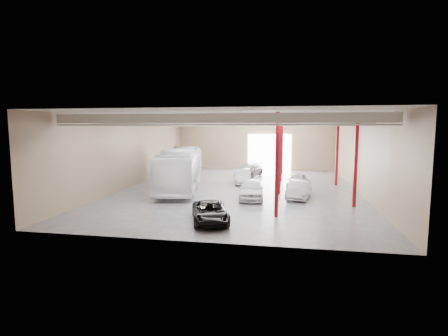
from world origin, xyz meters
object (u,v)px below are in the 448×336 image
(car_row_a, at_px, (251,189))
(car_right_far, at_px, (297,181))
(black_sedan, at_px, (210,212))
(car_row_b, at_px, (242,176))
(car_right_near, at_px, (299,189))
(coach_bus, at_px, (181,169))
(car_row_c, at_px, (249,170))

(car_row_a, height_order, car_right_far, car_row_a)
(black_sedan, xyz_separation_m, car_row_b, (0.07, 15.55, 0.12))
(car_row_b, bearing_deg, car_right_near, -59.18)
(coach_bus, height_order, car_row_c, coach_bus)
(car_right_near, bearing_deg, coach_bus, 176.75)
(car_row_b, bearing_deg, car_right_far, -25.18)
(coach_bus, distance_m, car_row_c, 11.32)
(car_row_a, relative_size, car_right_far, 1.17)
(black_sedan, bearing_deg, car_row_c, 72.29)
(coach_bus, bearing_deg, car_row_b, 25.89)
(car_row_a, height_order, car_right_near, car_row_a)
(black_sedan, bearing_deg, car_row_b, 72.57)
(coach_bus, bearing_deg, car_row_c, 48.83)
(car_row_a, distance_m, car_right_near, 4.09)
(coach_bus, height_order, black_sedan, coach_bus)
(black_sedan, distance_m, car_right_far, 15.04)
(car_right_far, bearing_deg, black_sedan, -102.51)
(black_sedan, bearing_deg, car_row_a, 59.43)
(car_row_b, distance_m, car_right_near, 8.93)
(black_sedan, relative_size, car_row_b, 1.00)
(car_row_a, relative_size, car_row_c, 0.93)
(car_row_c, height_order, car_right_far, car_row_c)
(black_sedan, distance_m, car_right_near, 10.44)
(car_row_a, height_order, car_row_b, car_row_a)
(car_row_c, relative_size, car_right_far, 1.26)
(car_right_near, bearing_deg, car_right_far, 100.34)
(coach_bus, bearing_deg, car_row_a, -38.12)
(car_right_near, bearing_deg, car_row_a, -154.91)
(car_row_c, bearing_deg, coach_bus, -103.64)
(car_row_b, xyz_separation_m, car_right_far, (5.71, -1.67, -0.06))
(coach_bus, height_order, car_right_far, coach_bus)
(car_right_near, bearing_deg, car_row_b, 140.07)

